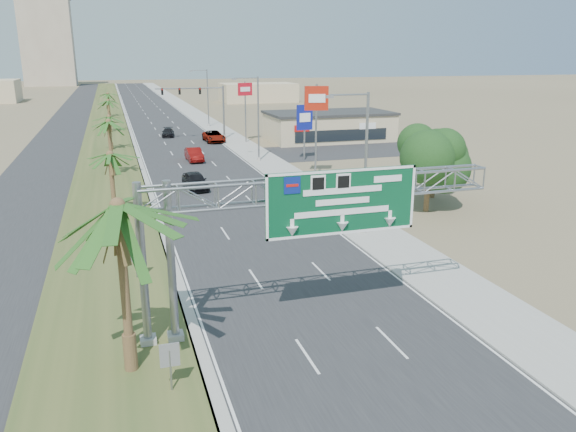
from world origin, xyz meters
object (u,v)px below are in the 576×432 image
(store_building, at_px, (329,127))
(car_far, at_px, (168,133))
(car_mid_lane, at_px, (194,155))
(car_left_lane, at_px, (195,181))
(car_right_lane, at_px, (214,136))
(pole_sign_red_far, at_px, (245,94))
(pole_sign_red_near, at_px, (316,104))
(palm_near, at_px, (118,207))
(pole_sign_blue, at_px, (305,119))
(signal_mast, at_px, (210,107))
(sign_gantry, at_px, (307,201))

(store_building, relative_size, car_far, 4.03)
(car_mid_lane, bearing_deg, store_building, 25.94)
(car_left_lane, distance_m, car_right_lane, 30.65)
(car_right_lane, height_order, pole_sign_red_far, pole_sign_red_far)
(car_right_lane, height_order, pole_sign_red_near, pole_sign_red_near)
(store_building, bearing_deg, car_far, 154.13)
(car_left_lane, bearing_deg, palm_near, -107.26)
(store_building, distance_m, car_right_lane, 17.27)
(palm_near, bearing_deg, pole_sign_blue, 62.75)
(pole_sign_blue, bearing_deg, signal_mast, 110.56)
(palm_near, xyz_separation_m, car_mid_lane, (9.25, 46.52, -6.13))
(sign_gantry, xyz_separation_m, car_right_lane, (6.17, 59.45, -5.25))
(palm_near, xyz_separation_m, signal_mast, (14.37, 63.97, -2.08))
(pole_sign_blue, bearing_deg, pole_sign_red_near, -102.78)
(palm_near, relative_size, pole_sign_red_far, 0.95)
(palm_near, distance_m, car_right_lane, 63.32)
(sign_gantry, xyz_separation_m, pole_sign_blue, (14.06, 41.18, -1.07))
(sign_gantry, bearing_deg, car_far, 89.80)
(car_left_lane, xyz_separation_m, pole_sign_blue, (15.00, 11.54, 4.16))
(car_left_lane, distance_m, car_mid_lane, 15.09)
(sign_gantry, bearing_deg, store_building, 67.64)
(signal_mast, relative_size, car_left_lane, 2.12)
(signal_mast, distance_m, car_mid_lane, 18.64)
(pole_sign_red_near, bearing_deg, palm_near, -121.30)
(car_left_lane, height_order, car_far, car_left_lane)
(car_right_lane, bearing_deg, store_building, -12.55)
(pole_sign_blue, bearing_deg, car_mid_lane, 165.24)
(palm_near, bearing_deg, car_mid_lane, 78.76)
(signal_mast, bearing_deg, pole_sign_red_near, -80.16)
(car_mid_lane, relative_size, pole_sign_blue, 0.70)
(car_left_lane, relative_size, car_right_lane, 0.83)
(car_far, relative_size, pole_sign_red_near, 0.46)
(store_building, relative_size, car_right_lane, 3.08)
(signal_mast, height_order, car_left_lane, signal_mast)
(pole_sign_red_far, bearing_deg, car_far, 136.60)
(sign_gantry, distance_m, pole_sign_blue, 43.52)
(sign_gantry, height_order, car_left_lane, sign_gantry)
(store_building, bearing_deg, pole_sign_red_far, 174.06)
(signal_mast, height_order, pole_sign_red_near, pole_sign_red_near)
(car_right_lane, height_order, pole_sign_blue, pole_sign_blue)
(sign_gantry, relative_size, palm_near, 2.01)
(car_right_lane, bearing_deg, pole_sign_blue, -67.89)
(palm_near, relative_size, store_building, 0.46)
(car_right_lane, distance_m, pole_sign_red_near, 30.10)
(pole_sign_blue, xyz_separation_m, pole_sign_red_far, (-3.50, 16.20, 1.98))
(pole_sign_red_near, distance_m, pole_sign_red_far, 26.75)
(palm_near, height_order, car_left_lane, palm_near)
(sign_gantry, relative_size, signal_mast, 1.63)
(store_building, bearing_deg, car_mid_lane, -152.38)
(palm_near, distance_m, pole_sign_blue, 48.52)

